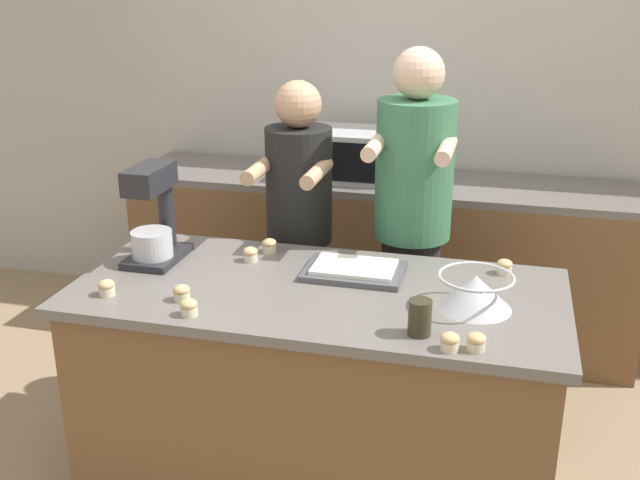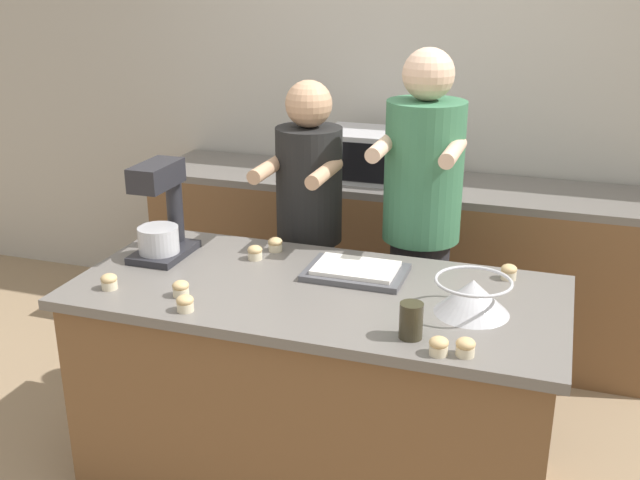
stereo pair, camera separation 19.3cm
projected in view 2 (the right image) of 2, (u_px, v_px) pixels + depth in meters
name	position (u px, v px, depth m)	size (l,w,h in m)	color
ground_plane	(317.00, 477.00, 3.18)	(16.00, 16.00, 0.00)	#937A5B
back_wall	(414.00, 95.00, 4.26)	(10.00, 0.06, 2.70)	#B2ADA3
island_counter	(317.00, 387.00, 3.02)	(1.88, 0.87, 0.88)	brown
back_counter	(395.00, 260.00, 4.26)	(2.80, 0.60, 0.94)	brown
person_left	(309.00, 237.00, 3.54)	(0.32, 0.49, 1.57)	#33384C
person_right	(421.00, 234.00, 3.36)	(0.36, 0.51, 1.73)	#232328
stand_mixer	(161.00, 216.00, 3.13)	(0.20, 0.30, 0.41)	#232328
mixing_bowl	(473.00, 295.00, 2.64)	(0.28, 0.28, 0.13)	#BCBCC1
baking_tray	(356.00, 271.00, 2.98)	(0.40, 0.27, 0.04)	#4C4C51
microwave_oven	(375.00, 155.00, 4.09)	(0.55, 0.39, 0.26)	#B7B7BC
drinking_glass	(411.00, 321.00, 2.47)	(0.08, 0.08, 0.12)	#332D1E
cupcake_0	(465.00, 347.00, 2.36)	(0.06, 0.06, 0.06)	beige
cupcake_1	(109.00, 281.00, 2.85)	(0.06, 0.06, 0.06)	beige
cupcake_2	(185.00, 303.00, 2.67)	(0.06, 0.06, 0.06)	beige
cupcake_3	(509.00, 272.00, 2.94)	(0.06, 0.06, 0.06)	beige
cupcake_4	(255.00, 252.00, 3.14)	(0.06, 0.06, 0.06)	beige
cupcake_5	(439.00, 346.00, 2.37)	(0.06, 0.06, 0.06)	beige
cupcake_6	(275.00, 244.00, 3.23)	(0.06, 0.06, 0.06)	beige
cupcake_7	(181.00, 288.00, 2.79)	(0.06, 0.06, 0.06)	beige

